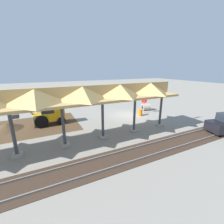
{
  "coord_description": "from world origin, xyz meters",
  "views": [
    {
      "loc": [
        10.67,
        16.71,
        6.24
      ],
      "look_at": [
        3.71,
        2.52,
        1.6
      ],
      "focal_mm": 24.0,
      "sensor_mm": 36.0,
      "label": 1
    }
  ],
  "objects": [
    {
      "name": "rail_tracks",
      "position": [
        0.0,
        8.61,
        0.03
      ],
      "size": [
        60.0,
        2.58,
        0.15
      ],
      "color": "slate",
      "rests_on": "ground"
    },
    {
      "name": "backhoe",
      "position": [
        10.05,
        -0.96,
        1.27
      ],
      "size": [
        5.16,
        1.84,
        2.82
      ],
      "color": "orange",
      "rests_on": "ground"
    },
    {
      "name": "ground_plane",
      "position": [
        0.0,
        0.0,
        0.0
      ],
      "size": [
        120.0,
        120.0,
        0.0
      ],
      "primitive_type": "plane",
      "color": "gray"
    },
    {
      "name": "platform_canopy",
      "position": [
        9.24,
        4.92,
        4.17
      ],
      "size": [
        21.78,
        3.2,
        4.9
      ],
      "color": "#9E998E",
      "rests_on": "ground"
    },
    {
      "name": "dirt_mound",
      "position": [
        14.17,
        -1.53,
        0.0
      ],
      "size": [
        6.19,
        6.19,
        1.26
      ],
      "primitive_type": "cone",
      "color": "#4C3823",
      "rests_on": "ground"
    },
    {
      "name": "dirt_work_zone",
      "position": [
        12.04,
        -1.25,
        0.0
      ],
      "size": [
        10.26,
        7.0,
        0.01
      ],
      "primitive_type": "cube",
      "color": "#4C3823",
      "rests_on": "ground"
    },
    {
      "name": "traffic_barrel",
      "position": [
        -1.38,
        0.89,
        0.45
      ],
      "size": [
        0.56,
        0.56,
        0.9
      ],
      "primitive_type": "cylinder",
      "color": "orange",
      "rests_on": "ground"
    },
    {
      "name": "stop_sign",
      "position": [
        -2.53,
        0.14,
        1.6
      ],
      "size": [
        0.61,
        0.5,
        2.23
      ],
      "color": "gray",
      "rests_on": "ground"
    },
    {
      "name": "concrete_pipe",
      "position": [
        -3.82,
        -0.96,
        0.51
      ],
      "size": [
        1.41,
        1.27,
        1.02
      ],
      "color": "#9E9384",
      "rests_on": "ground"
    }
  ]
}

